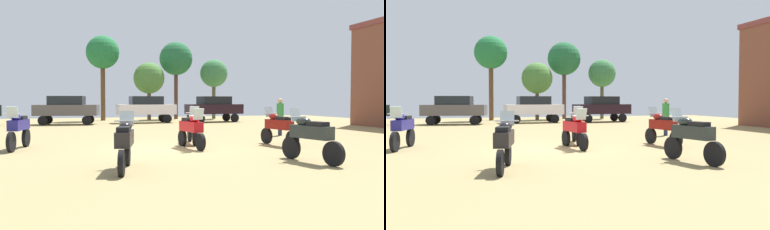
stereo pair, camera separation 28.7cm
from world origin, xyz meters
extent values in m
cube|color=#9A8756|center=(0.00, 0.00, 0.01)|extent=(44.00, 52.00, 0.02)
cylinder|color=black|center=(0.75, -0.92, 0.32)|extent=(0.19, 0.61, 0.60)
cylinder|color=black|center=(0.56, 0.66, 0.32)|extent=(0.19, 0.61, 0.60)
cube|color=red|center=(0.65, -0.13, 0.80)|extent=(0.52, 1.38, 0.36)
ellipsoid|color=red|center=(0.69, -0.43, 1.08)|extent=(0.38, 0.52, 0.24)
cube|color=black|center=(0.62, 0.10, 1.04)|extent=(0.37, 0.59, 0.12)
cube|color=silver|center=(0.73, -0.77, 1.26)|extent=(0.38, 0.20, 0.39)
cylinder|color=#B7B7BC|center=(0.72, -0.66, 1.20)|extent=(0.62, 0.11, 0.04)
cylinder|color=black|center=(1.03, 0.61, 0.35)|extent=(0.23, 0.66, 0.65)
cylinder|color=black|center=(1.29, 2.16, 0.35)|extent=(0.23, 0.66, 0.65)
cube|color=#D1611E|center=(1.16, 1.38, 0.85)|extent=(0.58, 1.38, 0.36)
ellipsoid|color=#D1611E|center=(1.11, 1.09, 1.13)|extent=(0.40, 0.53, 0.24)
cube|color=black|center=(1.20, 1.61, 1.09)|extent=(0.39, 0.60, 0.12)
cube|color=silver|center=(1.06, 0.76, 1.31)|extent=(0.38, 0.21, 0.39)
cylinder|color=#B7B7BC|center=(1.07, 0.86, 1.25)|extent=(0.62, 0.14, 0.04)
cylinder|color=black|center=(2.72, -3.43, 0.35)|extent=(0.26, 0.67, 0.66)
cylinder|color=black|center=(3.04, -4.95, 0.35)|extent=(0.26, 0.67, 0.66)
cube|color=#262C2B|center=(2.88, -4.19, 0.86)|extent=(0.63, 1.37, 0.36)
ellipsoid|color=#262C2B|center=(2.82, -3.90, 1.14)|extent=(0.41, 0.54, 0.24)
cube|color=black|center=(2.93, -4.42, 1.10)|extent=(0.41, 0.61, 0.12)
cube|color=silver|center=(2.75, -3.58, 1.32)|extent=(0.38, 0.22, 0.39)
cylinder|color=#B7B7BC|center=(2.77, -3.67, 1.26)|extent=(0.61, 0.17, 0.04)
cylinder|color=black|center=(-2.03, -3.22, 0.32)|extent=(0.25, 0.62, 0.61)
cylinder|color=black|center=(-2.38, -4.70, 0.32)|extent=(0.25, 0.62, 0.61)
cube|color=black|center=(-2.20, -3.96, 0.81)|extent=(0.64, 1.34, 0.36)
ellipsoid|color=black|center=(-2.14, -3.67, 1.09)|extent=(0.42, 0.54, 0.24)
cube|color=black|center=(-2.26, -4.18, 1.05)|extent=(0.42, 0.61, 0.12)
cube|color=silver|center=(-2.07, -3.36, 1.27)|extent=(0.38, 0.23, 0.39)
cylinder|color=#B7B7BC|center=(-2.09, -3.45, 1.21)|extent=(0.61, 0.17, 0.04)
cylinder|color=black|center=(3.95, 0.45, 0.33)|extent=(0.21, 0.63, 0.62)
cylinder|color=black|center=(4.18, -1.08, 0.33)|extent=(0.21, 0.63, 0.62)
cube|color=maroon|center=(4.07, -0.31, 0.82)|extent=(0.55, 1.35, 0.36)
ellipsoid|color=maroon|center=(4.02, -0.02, 1.10)|extent=(0.39, 0.52, 0.24)
cube|color=black|center=(4.10, -0.54, 1.06)|extent=(0.38, 0.60, 0.12)
cube|color=silver|center=(3.98, 0.30, 1.28)|extent=(0.38, 0.20, 0.39)
cylinder|color=#B7B7BC|center=(3.99, 0.20, 1.22)|extent=(0.62, 0.13, 0.04)
cylinder|color=black|center=(-5.32, 0.53, 0.36)|extent=(0.25, 0.69, 0.68)
cylinder|color=black|center=(-5.01, 2.09, 0.36)|extent=(0.25, 0.69, 0.68)
cube|color=navy|center=(-5.17, 1.31, 0.88)|extent=(0.61, 1.40, 0.36)
ellipsoid|color=navy|center=(-5.23, 1.01, 1.16)|extent=(0.41, 0.53, 0.24)
cube|color=black|center=(-5.12, 1.54, 1.12)|extent=(0.40, 0.61, 0.12)
cube|color=silver|center=(-5.29, 0.68, 1.34)|extent=(0.38, 0.22, 0.39)
cylinder|color=#B7B7BC|center=(-5.27, 0.78, 1.28)|extent=(0.62, 0.16, 0.04)
cylinder|color=black|center=(-5.21, 15.14, 0.34)|extent=(0.67, 0.33, 0.64)
cylinder|color=black|center=(-4.95, 16.56, 0.34)|extent=(0.67, 0.33, 0.64)
cylinder|color=black|center=(-2.34, 14.60, 0.34)|extent=(0.67, 0.33, 0.64)
cylinder|color=black|center=(-2.07, 16.02, 0.34)|extent=(0.67, 0.33, 0.64)
cube|color=#4F494A|center=(-3.64, 15.58, 1.03)|extent=(4.56, 2.56, 0.75)
cube|color=black|center=(-3.64, 15.58, 1.71)|extent=(2.62, 1.99, 0.61)
cylinder|color=black|center=(0.63, 15.34, 0.34)|extent=(0.65, 0.24, 0.64)
cylinder|color=black|center=(0.59, 16.78, 0.34)|extent=(0.65, 0.24, 0.64)
cylinder|color=black|center=(3.56, 15.43, 0.34)|extent=(0.65, 0.24, 0.64)
cylinder|color=black|center=(3.51, 16.87, 0.34)|extent=(0.65, 0.24, 0.64)
cube|color=white|center=(2.07, 16.10, 1.03)|extent=(4.36, 1.94, 0.75)
cube|color=black|center=(2.07, 16.10, 1.71)|extent=(2.42, 1.66, 0.61)
cylinder|color=black|center=(5.99, 14.85, 0.34)|extent=(0.66, 0.28, 0.64)
cylinder|color=black|center=(5.86, 16.29, 0.34)|extent=(0.66, 0.28, 0.64)
cylinder|color=black|center=(8.91, 15.13, 0.34)|extent=(0.66, 0.28, 0.64)
cylinder|color=black|center=(8.77, 16.56, 0.34)|extent=(0.66, 0.28, 0.64)
cube|color=black|center=(7.38, 15.71, 1.03)|extent=(4.45, 2.19, 0.75)
cube|color=black|center=(7.38, 15.71, 1.71)|extent=(2.50, 1.80, 0.61)
cylinder|color=#22294B|center=(6.32, 3.62, 0.46)|extent=(0.14, 0.14, 0.87)
cylinder|color=#22294B|center=(6.29, 3.46, 0.46)|extent=(0.14, 0.14, 0.87)
cylinder|color=#30863D|center=(6.31, 3.54, 1.24)|extent=(0.40, 0.40, 0.69)
sphere|color=tan|center=(6.31, 3.54, 1.70)|extent=(0.24, 0.24, 0.24)
cylinder|color=brown|center=(-0.76, 20.50, 2.57)|extent=(0.38, 0.38, 5.09)
sphere|color=#22723A|center=(-0.76, 20.50, 5.73)|extent=(2.76, 2.76, 2.76)
cylinder|color=brown|center=(3.13, 20.37, 1.52)|extent=(0.32, 0.32, 3.01)
sphere|color=#4B7F37|center=(3.13, 20.37, 3.63)|extent=(2.69, 2.69, 2.69)
cylinder|color=#4D4B31|center=(9.25, 20.80, 1.82)|extent=(0.32, 0.32, 3.60)
sphere|color=#397843|center=(9.25, 20.80, 4.19)|extent=(2.52, 2.52, 2.52)
cylinder|color=brown|center=(5.82, 21.44, 2.42)|extent=(0.35, 0.35, 4.80)
sphere|color=#236438|center=(5.82, 21.44, 5.49)|extent=(3.00, 3.00, 3.00)
camera|label=1|loc=(-3.49, -13.68, 1.74)|focal=37.34mm
camera|label=2|loc=(-3.21, -13.77, 1.74)|focal=37.34mm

